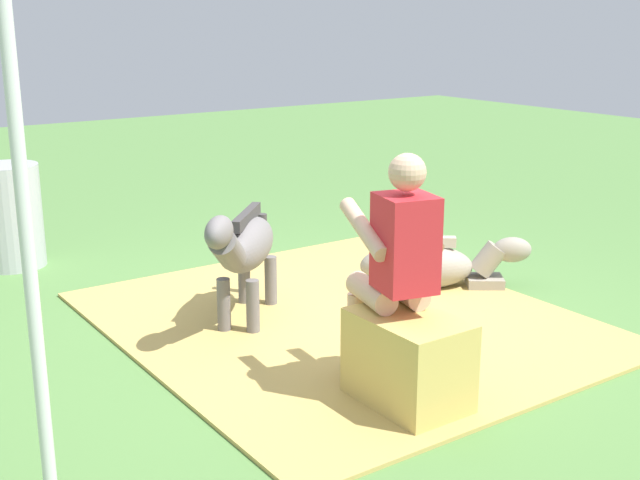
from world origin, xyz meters
The scene contains 8 objects.
ground_plane centered at (0.00, 0.00, 0.00)m, with size 24.00×24.00×0.00m, color #568442.
hay_patch centered at (0.00, -0.02, 0.01)m, with size 3.36×2.91×0.02m, color tan.
hay_bale centered at (-1.24, 0.44, 0.26)m, with size 0.65×0.44×0.52m, color tan.
person_seated centered at (-1.07, 0.41, 0.78)m, with size 0.71×0.52×1.40m.
pony_standing centered at (0.36, 0.54, 0.55)m, with size 1.07×1.05×0.91m.
pony_lying centered at (0.21, -1.02, 0.19)m, with size 1.01×1.24×0.42m.
water_barrel centered at (2.69, 1.49, 0.44)m, with size 0.54×0.54×0.88m, color #B2B2B7.
tent_pole_left centered at (-1.03, 2.34, 1.23)m, with size 0.06×0.06×2.46m, color silver.
Camera 1 is at (-4.38, 3.21, 2.09)m, focal length 46.43 mm.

